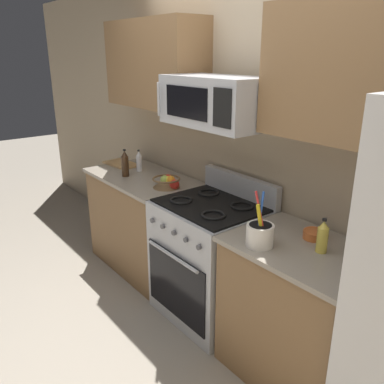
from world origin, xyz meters
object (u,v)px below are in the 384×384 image
at_px(fruit_basket, 167,182).
at_px(apple_loose, 175,184).
at_px(utensil_crock, 260,234).
at_px(bottle_oil, 323,237).
at_px(bottle_vinegar, 139,161).
at_px(range_oven, 210,259).
at_px(bottle_soy, 125,164).
at_px(cutting_board, 122,164).
at_px(microwave, 216,101).
at_px(prep_bowl, 314,234).

xyz_separation_m(fruit_basket, apple_loose, (0.08, 0.02, -0.01)).
bearing_deg(utensil_crock, fruit_basket, 171.30).
distance_m(bottle_oil, bottle_vinegar, 2.02).
distance_m(range_oven, bottle_soy, 1.18).
bearing_deg(cutting_board, bottle_vinegar, 4.12).
bearing_deg(utensil_crock, bottle_vinegar, 171.74).
xyz_separation_m(range_oven, bottle_vinegar, (-1.10, 0.06, 0.53)).
bearing_deg(bottle_oil, utensil_crock, -141.01).
relative_size(apple_loose, bottle_oil, 0.40).
height_order(cutting_board, bottle_soy, bottle_soy).
distance_m(microwave, bottle_oil, 1.13).
bearing_deg(microwave, fruit_basket, -175.95).
bearing_deg(apple_loose, bottle_soy, -166.65).
relative_size(fruit_basket, bottle_vinegar, 1.14).
xyz_separation_m(fruit_basket, cutting_board, (-0.86, 0.05, -0.04)).
xyz_separation_m(fruit_basket, bottle_soy, (-0.49, -0.11, 0.06)).
bearing_deg(prep_bowl, range_oven, -170.32).
distance_m(microwave, fruit_basket, 0.89).
relative_size(range_oven, utensil_crock, 3.33).
distance_m(range_oven, bottle_vinegar, 1.23).
relative_size(utensil_crock, bottle_oil, 1.61).
xyz_separation_m(bottle_soy, prep_bowl, (1.83, 0.26, -0.09)).
bearing_deg(apple_loose, bottle_vinegar, 175.53).
bearing_deg(utensil_crock, bottle_oil, 38.99).
xyz_separation_m(cutting_board, bottle_soy, (0.37, -0.16, 0.11)).
height_order(fruit_basket, bottle_vinegar, bottle_vinegar).
xyz_separation_m(bottle_oil, prep_bowl, (-0.13, 0.11, -0.07)).
height_order(range_oven, bottle_vinegar, bottle_vinegar).
height_order(fruit_basket, bottle_oil, bottle_oil).
height_order(bottle_soy, bottle_oil, bottle_soy).
bearing_deg(range_oven, apple_loose, 178.66).
height_order(utensil_crock, bottle_vinegar, utensil_crock).
relative_size(bottle_soy, prep_bowl, 1.83).
height_order(apple_loose, cutting_board, apple_loose).
height_order(bottle_oil, prep_bowl, bottle_oil).
bearing_deg(bottle_vinegar, prep_bowl, 2.24).
bearing_deg(cutting_board, bottle_soy, -23.48).
xyz_separation_m(utensil_crock, bottle_oil, (0.27, 0.22, 0.02)).
distance_m(bottle_soy, bottle_oil, 1.96).
bearing_deg(cutting_board, prep_bowl, 2.50).
xyz_separation_m(range_oven, apple_loose, (-0.47, 0.01, 0.48)).
bearing_deg(prep_bowl, bottle_soy, -171.95).
distance_m(cutting_board, bottle_vinegar, 0.32).
bearing_deg(utensil_crock, bottle_soy, 177.61).
distance_m(range_oven, bottle_oil, 1.06).
height_order(range_oven, microwave, microwave).
distance_m(utensil_crock, bottle_oil, 0.34).
relative_size(utensil_crock, bottle_soy, 1.32).
relative_size(microwave, cutting_board, 2.06).
relative_size(range_oven, fruit_basket, 4.67).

